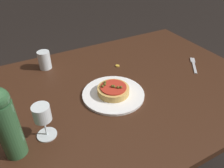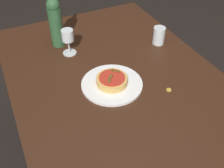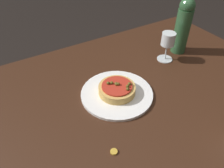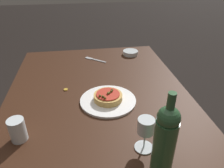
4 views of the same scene
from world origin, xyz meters
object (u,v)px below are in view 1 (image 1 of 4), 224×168
pizza (113,90)px  wine_glass (42,116)px  water_cup (44,60)px  bottle_cap (117,66)px  dinner_plate (113,94)px  fork (194,64)px  dining_table (109,101)px  wine_bottle (6,122)px

pizza → wine_glass: (-0.35, -0.10, 0.07)m
water_cup → bottle_cap: 0.42m
dinner_plate → water_cup: water_cup is taller
pizza → water_cup: bearing=118.4°
wine_glass → fork: size_ratio=0.96×
fork → bottle_cap: size_ratio=6.42×
dining_table → dinner_plate: bearing=-90.8°
wine_bottle → bottle_cap: bearing=30.0°
dining_table → wine_glass: 0.42m
dinner_plate → wine_bottle: 0.50m
bottle_cap → dinner_plate: bearing=-123.8°
dinner_plate → bottle_cap: size_ratio=12.49×
fork → dining_table: bearing=126.9°
dining_table → bottle_cap: size_ratio=65.46×
water_cup → fork: (0.78, -0.38, -0.05)m
pizza → fork: (0.56, 0.03, -0.03)m
pizza → wine_bottle: wine_bottle is taller
wine_glass → fork: 0.92m
water_cup → bottle_cap: size_ratio=4.31×
pizza → bottle_cap: (0.15, 0.23, -0.03)m
wine_glass → pizza: bearing=16.0°
dinner_plate → bottle_cap: bearing=56.2°
wine_glass → water_cup: 0.53m
wine_glass → bottle_cap: 0.61m
water_cup → dining_table: bearing=-58.6°
dinner_plate → wine_glass: 0.38m
dining_table → bottle_cap: (0.15, 0.18, 0.07)m
fork → bottle_cap: bottle_cap is taller
dinner_plate → water_cup: (-0.22, 0.41, 0.05)m
dinner_plate → pizza: bearing=145.3°
dining_table → wine_bottle: bearing=-159.6°
dinner_plate → wine_glass: size_ratio=2.04×
water_cup → bottle_cap: (0.37, -0.18, -0.05)m
pizza → bottle_cap: size_ratio=6.36×
water_cup → dinner_plate: bearing=-61.6°
dinner_plate → fork: dinner_plate is taller
pizza → bottle_cap: bearing=56.2°
wine_glass → water_cup: (0.13, 0.51, -0.05)m
fork → pizza: bearing=131.5°
water_cup → fork: 0.87m
dining_table → water_cup: 0.44m
dining_table → dinner_plate: size_ratio=5.24×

